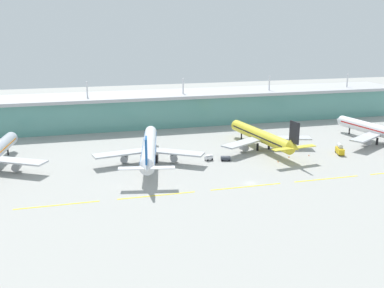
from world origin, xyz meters
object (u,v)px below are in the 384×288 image
(fuel_truck, at_px, (340,149))
(safety_cone_nose_front, at_px, (309,155))
(safety_cone_right_wingtip, at_px, (289,157))
(baggage_cart, at_px, (209,158))
(airliner_farthest, at_px, (381,131))
(airliner_near_middle, at_px, (149,148))
(safety_cone_left_wingtip, at_px, (278,161))
(airliner_far_middle, at_px, (262,136))
(pushback_tug, at_px, (226,158))

(fuel_truck, xyz_separation_m, safety_cone_nose_front, (-15.32, 1.21, -1.91))
(safety_cone_right_wingtip, bearing_deg, baggage_cart, 171.95)
(airliner_farthest, distance_m, fuel_truck, 33.41)
(safety_cone_nose_front, relative_size, safety_cone_right_wingtip, 1.00)
(airliner_near_middle, bearing_deg, safety_cone_left_wingtip, -14.86)
(airliner_far_middle, xyz_separation_m, baggage_cart, (-30.46, -11.08, -5.18))
(pushback_tug, relative_size, baggage_cart, 1.22)
(baggage_cart, relative_size, safety_cone_left_wingtip, 5.71)
(airliner_farthest, bearing_deg, airliner_far_middle, 174.97)
(baggage_cart, distance_m, safety_cone_right_wingtip, 37.29)
(safety_cone_nose_front, bearing_deg, baggage_cart, 173.75)
(airliner_far_middle, xyz_separation_m, safety_cone_right_wingtip, (6.45, -16.30, -6.10))
(airliner_far_middle, distance_m, baggage_cart, 32.83)
(fuel_truck, height_order, safety_cone_nose_front, fuel_truck)
(airliner_farthest, height_order, safety_cone_nose_front, airliner_farthest)
(airliner_near_middle, distance_m, airliner_farthest, 119.59)
(airliner_near_middle, distance_m, airliner_far_middle, 57.10)
(airliner_farthest, height_order, fuel_truck, airliner_farthest)
(pushback_tug, distance_m, safety_cone_left_wingtip, 23.22)
(airliner_near_middle, height_order, airliner_far_middle, same)
(pushback_tug, distance_m, baggage_cart, 7.53)
(airliner_far_middle, relative_size, airliner_farthest, 0.95)
(airliner_far_middle, xyz_separation_m, safety_cone_left_wingtip, (-1.56, -21.51, -6.10))
(airliner_near_middle, relative_size, fuel_truck, 9.17)
(airliner_farthest, relative_size, safety_cone_nose_front, 91.49)
(airliner_far_middle, relative_size, safety_cone_nose_front, 87.32)
(airliner_farthest, relative_size, fuel_truck, 8.37)
(airliner_farthest, bearing_deg, pushback_tug, -174.84)
(airliner_near_middle, bearing_deg, safety_cone_right_wingtip, -8.49)
(safety_cone_left_wingtip, distance_m, safety_cone_right_wingtip, 9.55)
(fuel_truck, bearing_deg, baggage_cart, 174.17)
(fuel_truck, bearing_deg, safety_cone_nose_front, 175.48)
(safety_cone_nose_front, bearing_deg, airliner_farthest, 13.04)
(baggage_cart, height_order, safety_cone_left_wingtip, baggage_cart)
(airliner_near_middle, height_order, safety_cone_left_wingtip, airliner_near_middle)
(pushback_tug, xyz_separation_m, safety_cone_right_wingtip, (29.72, -2.99, -0.75))
(baggage_cart, xyz_separation_m, safety_cone_nose_front, (47.11, -5.16, -0.91))
(airliner_far_middle, height_order, fuel_truck, airliner_far_middle)
(airliner_near_middle, height_order, airliner_farthest, same)
(pushback_tug, bearing_deg, airliner_near_middle, 169.10)
(airliner_farthest, distance_m, safety_cone_left_wingtip, 66.69)
(fuel_truck, bearing_deg, airliner_farthest, 21.08)
(airliner_near_middle, height_order, fuel_truck, airliner_near_middle)
(pushback_tug, height_order, safety_cone_right_wingtip, pushback_tug)
(safety_cone_left_wingtip, xyz_separation_m, safety_cone_right_wingtip, (8.01, 5.21, 0.00))
(airliner_near_middle, bearing_deg, baggage_cart, -9.10)
(safety_cone_right_wingtip, bearing_deg, airliner_farthest, 10.80)
(airliner_farthest, xyz_separation_m, safety_cone_nose_front, (-46.25, -10.71, -6.10))
(airliner_far_middle, bearing_deg, fuel_truck, -28.63)
(baggage_cart, distance_m, safety_cone_left_wingtip, 30.74)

